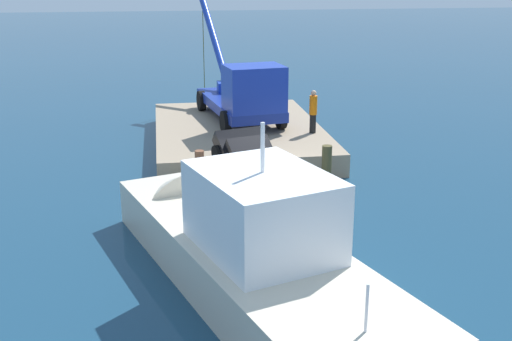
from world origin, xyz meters
name	(u,v)px	position (x,y,z in m)	size (l,w,h in m)	color
ground	(260,192)	(0.00, 0.00, 0.00)	(200.00, 200.00, 0.00)	navy
dock	(238,135)	(-6.56, 0.00, 0.47)	(10.90, 7.49, 0.93)	gray
crane_truck	(244,94)	(-6.94, 0.35, 2.34)	(11.06, 3.72, 5.39)	navy
dock_worker	(313,111)	(-4.71, 3.09, 1.91)	(0.34, 0.34, 1.89)	black
salvaged_car	(255,175)	(-0.23, -0.15, 0.60)	(4.15, 2.99, 3.12)	black
moored_yacht	(222,243)	(5.53, -1.96, 0.56)	(14.41, 7.70, 5.94)	beige
piling_near	(200,172)	(-0.15, -2.19, 0.82)	(0.34, 0.34, 1.64)	brown
piling_mid	(267,169)	(-0.49, 0.35, 0.72)	(0.33, 0.33, 1.44)	brown
piling_far	(327,166)	(-0.25, 2.56, 0.80)	(0.37, 0.37, 1.60)	brown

